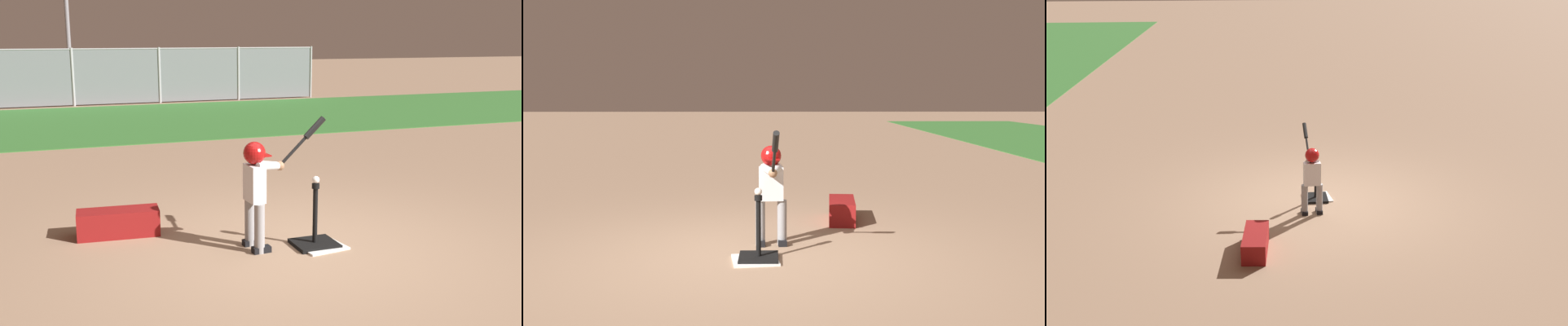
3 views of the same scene
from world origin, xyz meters
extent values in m
plane|color=#93755B|center=(0.00, 0.00, 0.00)|extent=(90.00, 90.00, 0.00)
cube|color=#33702D|center=(0.00, 9.91, 0.01)|extent=(56.00, 6.83, 0.02)
cylinder|color=#9E9EA3|center=(-1.29, 13.77, 0.86)|extent=(0.08, 0.08, 1.71)
cylinder|color=#9E9EA3|center=(1.29, 13.77, 0.86)|extent=(0.08, 0.08, 1.71)
cylinder|color=#9E9EA3|center=(3.87, 13.77, 0.86)|extent=(0.08, 0.08, 1.71)
cylinder|color=#9E9EA3|center=(6.44, 13.77, 0.86)|extent=(0.08, 0.08, 1.71)
cube|color=slate|center=(0.00, 13.77, 0.86)|extent=(12.89, 0.02, 1.65)
cylinder|color=#9E9EA3|center=(0.00, 13.77, 1.67)|extent=(12.89, 0.04, 0.04)
cube|color=white|center=(0.17, 0.05, 0.01)|extent=(0.49, 0.49, 0.02)
cube|color=black|center=(0.14, 0.08, 0.02)|extent=(0.43, 0.38, 0.04)
cylinder|color=black|center=(0.14, 0.08, 0.32)|extent=(0.05, 0.05, 0.55)
cylinder|color=black|center=(0.14, 0.08, 0.62)|extent=(0.08, 0.08, 0.05)
cylinder|color=gray|center=(-0.47, 0.32, 0.24)|extent=(0.11, 0.11, 0.49)
cube|color=black|center=(-0.45, 0.32, 0.03)|extent=(0.19, 0.10, 0.06)
cylinder|color=gray|center=(-0.45, 0.09, 0.24)|extent=(0.11, 0.11, 0.49)
cube|color=black|center=(-0.43, 0.09, 0.03)|extent=(0.19, 0.10, 0.06)
cube|color=silver|center=(-0.46, 0.20, 0.67)|extent=(0.16, 0.26, 0.36)
sphere|color=#936B4C|center=(-0.46, 0.20, 0.95)|extent=(0.18, 0.18, 0.18)
sphere|color=maroon|center=(-0.46, 0.20, 0.96)|extent=(0.22, 0.22, 0.22)
cube|color=maroon|center=(-0.37, 0.21, 0.94)|extent=(0.12, 0.17, 0.01)
cylinder|color=silver|center=(-0.33, 0.25, 0.83)|extent=(0.30, 0.14, 0.11)
cylinder|color=silver|center=(-0.32, 0.17, 0.83)|extent=(0.30, 0.17, 0.11)
sphere|color=#936B4C|center=(-0.19, 0.22, 0.81)|extent=(0.09, 0.09, 0.09)
cylinder|color=black|center=(0.04, 0.24, 1.03)|extent=(0.49, 0.07, 0.45)
cylinder|color=black|center=(0.19, 0.25, 1.16)|extent=(0.24, 0.08, 0.23)
cylinder|color=black|center=(-0.20, 0.22, 0.80)|extent=(0.05, 0.05, 0.05)
sphere|color=white|center=(0.14, 0.08, 0.68)|extent=(0.07, 0.07, 0.07)
cube|color=#ADAFB7|center=(-0.51, 16.16, 0.28)|extent=(3.07, 0.61, 0.04)
cube|color=#ADAFB7|center=(-0.47, 16.43, 0.04)|extent=(3.08, 0.67, 0.04)
cube|color=#ADAFB7|center=(-0.59, 15.49, 0.57)|extent=(3.07, 0.61, 0.04)
cube|color=#ADAFB7|center=(-0.56, 15.76, 0.32)|extent=(3.08, 0.67, 0.04)
cube|color=#ADAFB7|center=(-0.68, 14.82, 0.85)|extent=(3.07, 0.61, 0.04)
cube|color=#ADAFB7|center=(-0.64, 15.09, 0.61)|extent=(3.08, 0.67, 0.04)
cylinder|color=#ADAFB7|center=(0.93, 16.25, 0.15)|extent=(0.06, 0.06, 0.30)
cylinder|color=#ADAFB7|center=(0.72, 14.64, 0.44)|extent=(0.06, 0.06, 0.87)
cylinder|color=#ADAFB7|center=(0.83, 15.45, 0.59)|extent=(0.25, 1.64, 0.61)
cylinder|color=#ADAFB7|center=(-1.87, 16.61, 0.15)|extent=(0.06, 0.06, 0.30)
cylinder|color=#ADAFB7|center=(-2.08, 15.00, 0.44)|extent=(0.06, 0.06, 0.87)
cylinder|color=#ADAFB7|center=(-1.98, 15.80, 0.59)|extent=(0.25, 1.64, 0.61)
cube|color=#ADAFB7|center=(4.81, 16.47, 0.29)|extent=(3.25, 0.49, 0.04)
cube|color=#ADAFB7|center=(4.83, 16.74, 0.04)|extent=(3.26, 0.55, 0.04)
cube|color=#ADAFB7|center=(4.75, 15.78, 0.58)|extent=(3.25, 0.49, 0.04)
cube|color=#ADAFB7|center=(4.77, 16.06, 0.33)|extent=(3.26, 0.55, 0.04)
cube|color=#ADAFB7|center=(4.69, 15.09, 0.87)|extent=(3.25, 0.49, 0.04)
cube|color=#ADAFB7|center=(4.72, 15.37, 0.62)|extent=(3.26, 0.55, 0.04)
cube|color=#ADAFB7|center=(4.63, 14.40, 1.17)|extent=(3.25, 0.49, 0.04)
cube|color=#ADAFB7|center=(4.66, 14.68, 0.91)|extent=(3.26, 0.55, 0.04)
cylinder|color=#ADAFB7|center=(6.32, 16.62, 0.16)|extent=(0.06, 0.06, 0.31)
cylinder|color=#ADAFB7|center=(6.12, 14.28, 0.59)|extent=(0.06, 0.06, 1.19)
cylinder|color=#ADAFB7|center=(6.22, 15.45, 0.75)|extent=(0.24, 2.36, 0.92)
cylinder|color=#ADAFB7|center=(3.34, 16.87, 0.16)|extent=(0.06, 0.06, 0.31)
cylinder|color=#ADAFB7|center=(3.15, 14.52, 0.59)|extent=(0.06, 0.06, 1.19)
cylinder|color=#ADAFB7|center=(3.25, 15.70, 0.75)|extent=(0.24, 2.36, 0.92)
cube|color=maroon|center=(-1.65, 1.09, 0.14)|extent=(0.86, 0.39, 0.28)
camera|label=1|loc=(-2.38, -5.17, 2.06)|focal=42.00mm
camera|label=2|loc=(5.95, 0.24, 1.63)|focal=42.00mm
camera|label=3|loc=(-9.15, 1.08, 3.86)|focal=42.00mm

